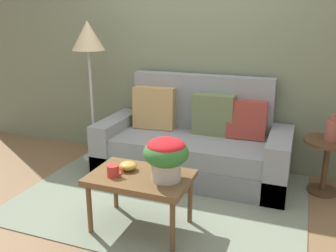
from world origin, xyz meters
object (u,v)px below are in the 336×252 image
coffee_table (140,181)px  floor_lamp (88,44)px  potted_plant (166,154)px  couch (193,145)px  side_table (327,157)px  snack_bowl (128,166)px  table_vase (332,130)px  coffee_mug (113,171)px

coffee_table → floor_lamp: bearing=134.6°
floor_lamp → potted_plant: bearing=-40.5°
couch → coffee_table: couch is taller
side_table → floor_lamp: 2.76m
couch → snack_bowl: (-0.22, -1.13, 0.18)m
couch → floor_lamp: floor_lamp is taller
potted_plant → snack_bowl: 0.39m
table_vase → snack_bowl: bearing=-143.4°
coffee_mug → table_vase: (1.62, 1.31, 0.13)m
side_table → floor_lamp: size_ratio=0.33×
potted_plant → table_vase: potted_plant is taller
snack_bowl → table_vase: 1.95m
coffee_mug → snack_bowl: 0.16m
potted_plant → side_table: bearing=45.5°
couch → table_vase: 1.38m
couch → snack_bowl: 1.16m
couch → floor_lamp: 1.62m
couch → potted_plant: size_ratio=5.83×
table_vase → side_table: bearing=167.3°
potted_plant → coffee_mug: 0.45m
snack_bowl → coffee_mug: bearing=-110.7°
couch → coffee_table: 1.19m
couch → coffee_table: bearing=-94.0°
coffee_mug → table_vase: bearing=39.0°
snack_bowl → couch: bearing=79.2°
couch → coffee_mug: bearing=-102.0°
side_table → coffee_mug: (-1.60, -1.31, 0.14)m
potted_plant → table_vase: bearing=45.2°
side_table → coffee_mug: bearing=-140.8°
coffee_table → potted_plant: size_ratio=2.31×
couch → table_vase: size_ratio=7.88×
side_table → potted_plant: bearing=-134.5°
side_table → couch: bearing=-178.5°
side_table → coffee_mug: coffee_mug is taller
coffee_table → potted_plant: (0.22, -0.00, 0.26)m
coffee_table → side_table: (1.42, 1.22, -0.05)m
couch → potted_plant: couch is taller
potted_plant → table_vase: 1.71m
side_table → table_vase: table_vase is taller
side_table → floor_lamp: bearing=-179.2°
snack_bowl → side_table: bearing=36.9°
coffee_table → floor_lamp: 1.91m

